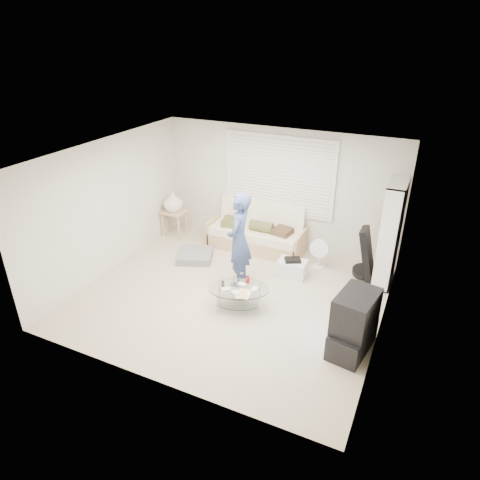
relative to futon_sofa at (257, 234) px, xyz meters
The scene contains 13 objects.
ground 1.92m from the futon_sofa, 80.53° to the right, with size 5.00×5.00×0.00m, color tan.
room_shell 1.94m from the futon_sofa, 77.37° to the right, with size 5.02×4.52×2.51m.
window_blinds 1.31m from the futon_sofa, 46.45° to the left, with size 2.32×0.08×1.62m.
futon_sofa is the anchor object (origin of this frame).
grey_floor_pillow 1.38m from the futon_sofa, 133.32° to the right, with size 0.67×0.67×0.15m, color slate.
side_table 1.97m from the futon_sofa, behind, with size 0.52×0.42×1.04m.
bookshelf 2.72m from the futon_sofa, ahead, with size 0.30×0.81×1.93m.
guitar_case 2.36m from the futon_sofa, ahead, with size 0.40×0.39×1.04m.
floor_fan 1.44m from the futon_sofa, 10.33° to the right, with size 0.36×0.25×0.62m.
storage_bin 1.32m from the futon_sofa, 36.48° to the right, with size 0.53×0.38×0.37m.
tv_unit 3.47m from the futon_sofa, 43.59° to the right, with size 0.60×0.94×0.95m.
coffee_table 2.22m from the futon_sofa, 74.53° to the right, with size 1.18×0.97×0.50m.
standing_person 1.54m from the futon_sofa, 79.91° to the right, with size 0.63×0.42×1.74m, color navy.
Camera 1 is at (2.81, -5.63, 4.21)m, focal length 32.00 mm.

